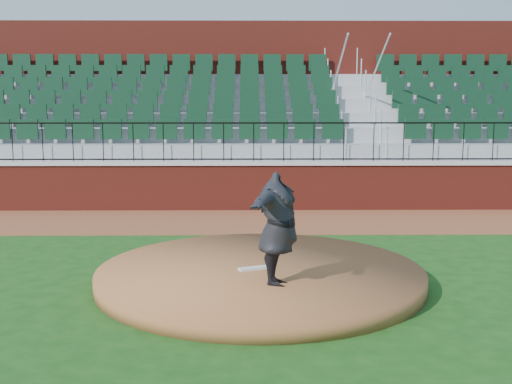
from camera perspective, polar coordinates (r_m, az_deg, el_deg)
ground at (r=10.36m, az=0.09°, el=-8.38°), size 90.00×90.00×0.00m
warning_track at (r=15.60m, az=-0.16°, el=-2.57°), size 34.00×3.20×0.01m
field_wall at (r=17.08m, az=-0.20°, el=0.43°), size 34.00×0.35×1.20m
wall_cap at (r=17.00m, az=-0.20°, el=2.59°), size 34.00×0.45×0.10m
wall_railing at (r=16.95m, az=-0.20°, el=4.44°), size 34.00×0.05×1.00m
seating_stands at (r=19.65m, az=-0.26°, el=6.47°), size 34.00×5.10×4.60m
concourse_wall at (r=22.43m, az=-0.31°, el=7.88°), size 34.00×0.50×5.50m
pitchers_mound at (r=10.50m, az=0.37°, el=-7.42°), size 5.27×5.27×0.25m
pitching_rubber at (r=10.41m, az=-0.01°, el=-6.76°), size 0.58×0.34×0.04m
pitcher at (r=9.41m, az=1.94°, el=-3.28°), size 1.10×2.13×1.68m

